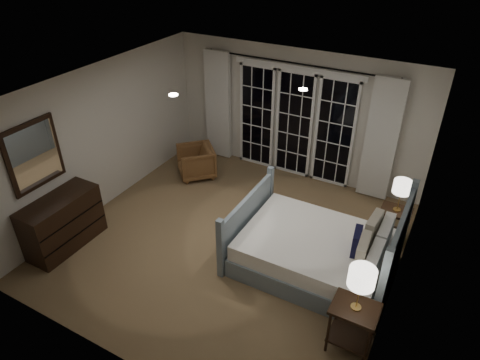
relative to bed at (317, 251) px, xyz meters
The scene contains 20 objects.
floor 1.45m from the bed, behind, with size 5.00×5.00×0.00m, color #876648.
ceiling 2.59m from the bed, behind, with size 5.00×5.00×0.00m, color white.
wall_left 4.02m from the bed, behind, with size 0.02×5.00×2.50m, color beige.
wall_right 1.42m from the bed, ahead, with size 0.02×5.00×2.50m, color beige.
wall_back 2.97m from the bed, 120.11° to the left, with size 5.00×0.02×2.50m, color beige.
wall_front 3.07m from the bed, 118.96° to the right, with size 5.00×0.02×2.50m, color beige.
french_doors 2.89m from the bed, 120.53° to the left, with size 2.50×0.04×2.20m.
curtain_rod 3.34m from the bed, 121.16° to the left, with size 0.03×0.03×3.50m, color black.
curtain_left 3.93m from the bed, 142.87° to the left, with size 0.55×0.10×2.25m, color silver.
curtain_right 2.47m from the bed, 84.24° to the left, with size 0.55×0.10×2.25m, color silver.
downlight_a 2.31m from the bed, 138.70° to the left, with size 0.12×0.12×0.01m, color white.
downlight_b 2.99m from the bed, 167.18° to the right, with size 0.12×0.12×0.01m, color white.
bed is the anchor object (origin of this frame).
nightstand_left 1.40m from the bed, 53.47° to the right, with size 0.54×0.43×0.70m.
nightstand_right 1.44m from the bed, 54.62° to the left, with size 0.46×0.37×0.60m.
lamp_left 1.62m from the bed, 53.47° to the right, with size 0.30×0.30×0.58m.
lamp_right 1.60m from the bed, 54.62° to the left, with size 0.27×0.27×0.53m.
armchair 3.33m from the bed, 155.61° to the left, with size 0.67×0.69×0.63m, color brown.
dresser 3.90m from the bed, 159.19° to the right, with size 0.52×1.22×0.87m.
mirror 4.30m from the bed, 160.35° to the right, with size 0.05×0.85×1.00m.
Camera 1 is at (2.70, -4.61, 4.48)m, focal length 32.00 mm.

